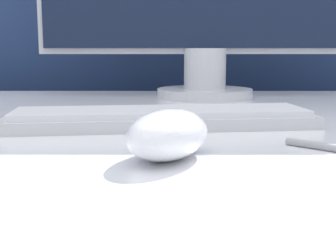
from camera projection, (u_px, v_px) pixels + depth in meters
partition_panel at (141, 92)px, 1.30m from camera, size 5.00×0.03×1.43m
computer_mouse_near at (168, 134)px, 0.44m from camera, size 0.11×0.13×0.05m
keyboard at (161, 118)px, 0.63m from camera, size 0.43×0.16×0.02m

